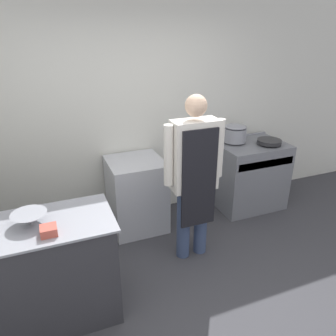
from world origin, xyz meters
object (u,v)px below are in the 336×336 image
saute_pan (269,141)px  fridge_unit (137,194)px  stock_pot (235,133)px  stove (249,175)px  person_cook (194,171)px  plastic_tub (49,231)px  mixing_bowl (30,219)px

saute_pan → fridge_unit: bearing=174.8°
fridge_unit → stock_pot: stock_pot is taller
stove → person_cook: 1.50m
stove → plastic_tub: size_ratio=7.86×
saute_pan → stove: bearing=146.7°
fridge_unit → mixing_bowl: mixing_bowl is taller
stock_pot → saute_pan: stock_pot is taller
person_cook → fridge_unit: bearing=117.4°
plastic_tub → stove: bearing=25.1°
mixing_bowl → saute_pan: 3.05m
stove → mixing_bowl: 2.97m
fridge_unit → plastic_tub: plastic_tub is taller
saute_pan → stock_pot: bearing=148.0°
fridge_unit → saute_pan: bearing=-5.2°
person_cook → saute_pan: 1.50m
fridge_unit → stove: bearing=-1.5°
fridge_unit → mixing_bowl: size_ratio=3.31×
person_cook → stock_pot: 1.30m
fridge_unit → person_cook: bearing=-62.6°
person_cook → saute_pan: (1.38, 0.60, -0.05)m
person_cook → stock_pot: bearing=39.8°
fridge_unit → stock_pot: bearing=3.1°
mixing_bowl → plastic_tub: mixing_bowl is taller
mixing_bowl → person_cook: bearing=11.6°
mixing_bowl → stock_pot: size_ratio=0.92×
stove → plastic_tub: (-2.61, -1.22, 0.52)m
fridge_unit → stock_pot: (1.39, 0.08, 0.60)m
stove → fridge_unit: stove is taller
plastic_tub → stock_pot: stock_pot is taller
fridge_unit → saute_pan: 1.85m
stove → plastic_tub: bearing=-154.9°
person_cook → saute_pan: bearing=23.4°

